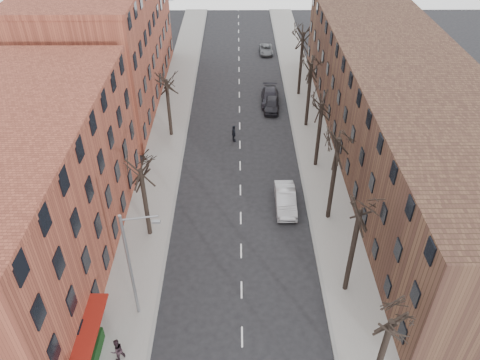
{
  "coord_description": "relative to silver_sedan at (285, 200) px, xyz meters",
  "views": [
    {
      "loc": [
        -0.25,
        -10.8,
        27.0
      ],
      "look_at": [
        -0.06,
        20.19,
        4.0
      ],
      "focal_mm": 35.0,
      "sensor_mm": 36.0,
      "label": 1
    }
  ],
  "objects": [
    {
      "name": "building_left_far",
      "position": [
        -20.0,
        22.47,
        6.18
      ],
      "size": [
        12.0,
        28.0,
        14.0
      ],
      "primitive_type": "cube",
      "color": "brown",
      "rests_on": "ground"
    },
    {
      "name": "parked_car_mid",
      "position": [
        -0.2,
        20.3,
        -0.05
      ],
      "size": [
        2.37,
        5.38,
        1.54
      ],
      "primitive_type": "imported",
      "rotation": [
        0.0,
        0.0,
        -0.04
      ],
      "color": "black",
      "rests_on": "ground"
    },
    {
      "name": "tree_right_f",
      "position": [
        3.6,
        22.47,
        -0.82
      ],
      "size": [
        5.2,
        5.2,
        11.6
      ],
      "primitive_type": null,
      "color": "black",
      "rests_on": "ground"
    },
    {
      "name": "building_right",
      "position": [
        12.0,
        8.47,
        4.18
      ],
      "size": [
        12.0,
        50.0,
        10.0
      ],
      "primitive_type": "cube",
      "color": "#4F3425",
      "rests_on": "ground"
    },
    {
      "name": "streetlight",
      "position": [
        -11.03,
        -11.53,
        4.19
      ],
      "size": [
        2.45,
        0.22,
        9.03
      ],
      "color": "slate",
      "rests_on": "ground"
    },
    {
      "name": "tree_right_d",
      "position": [
        3.6,
        6.47,
        -0.82
      ],
      "size": [
        5.2,
        5.2,
        10.0
      ],
      "primitive_type": null,
      "color": "black",
      "rests_on": "ground"
    },
    {
      "name": "tree_right_c",
      "position": [
        3.6,
        -1.53,
        -0.82
      ],
      "size": [
        5.2,
        5.2,
        11.6
      ],
      "primitive_type": null,
      "color": "black",
      "rests_on": "ground"
    },
    {
      "name": "sidewalk_right",
      "position": [
        4.0,
        13.47,
        -0.75
      ],
      "size": [
        4.0,
        90.0,
        0.15
      ],
      "primitive_type": "cube",
      "color": "gray",
      "rests_on": "ground"
    },
    {
      "name": "pedestrian_crossing",
      "position": [
        -4.65,
        11.21,
        0.13
      ],
      "size": [
        0.76,
        1.2,
        1.9
      ],
      "primitive_type": "imported",
      "rotation": [
        0.0,
        0.0,
        1.86
      ],
      "color": "black",
      "rests_on": "ground"
    },
    {
      "name": "pedestrian_b",
      "position": [
        -11.85,
        -15.13,
        0.2
      ],
      "size": [
        1.07,
        1.05,
        1.74
      ],
      "primitive_type": "imported",
      "rotation": [
        0.0,
        0.0,
        3.86
      ],
      "color": "black",
      "rests_on": "sidewalk_left"
    },
    {
      "name": "building_left_near",
      "position": [
        -20.0,
        -6.53,
        5.18
      ],
      "size": [
        12.0,
        26.0,
        12.0
      ],
      "primitive_type": "cube",
      "color": "brown",
      "rests_on": "ground"
    },
    {
      "name": "parked_car_near",
      "position": [
        -0.09,
        18.37,
        -0.08
      ],
      "size": [
        2.19,
        4.54,
        1.5
      ],
      "primitive_type": "imported",
      "rotation": [
        0.0,
        0.0,
        -0.1
      ],
      "color": "black",
      "rests_on": "ground"
    },
    {
      "name": "tree_right_b",
      "position": [
        3.6,
        -9.53,
        -0.82
      ],
      "size": [
        5.2,
        5.2,
        10.8
      ],
      "primitive_type": null,
      "color": "black",
      "rests_on": "ground"
    },
    {
      "name": "tree_left_b",
      "position": [
        -11.6,
        12.47,
        -0.82
      ],
      "size": [
        5.2,
        5.2,
        9.5
      ],
      "primitive_type": null,
      "color": "black",
      "rests_on": "ground"
    },
    {
      "name": "parked_car_far",
      "position": [
        0.15,
        36.57,
        -0.24
      ],
      "size": [
        2.02,
        4.23,
        1.16
      ],
      "primitive_type": "imported",
      "rotation": [
        0.0,
        0.0,
        0.02
      ],
      "color": "#5B5E62",
      "rests_on": "ground"
    },
    {
      "name": "tree_left_a",
      "position": [
        -11.6,
        -3.53,
        -0.82
      ],
      "size": [
        5.2,
        5.2,
        9.5
      ],
      "primitive_type": null,
      "color": "black",
      "rests_on": "ground"
    },
    {
      "name": "silver_sedan",
      "position": [
        0.0,
        0.0,
        0.0
      ],
      "size": [
        1.75,
        5.0,
        1.65
      ],
      "primitive_type": "imported",
      "rotation": [
        0.0,
        0.0,
        -0.0
      ],
      "color": "#A7A9AE",
      "rests_on": "ground"
    },
    {
      "name": "sidewalk_left",
      "position": [
        -12.0,
        13.47,
        -0.75
      ],
      "size": [
        4.0,
        90.0,
        0.15
      ],
      "primitive_type": "cube",
      "color": "gray",
      "rests_on": "ground"
    },
    {
      "name": "tree_right_e",
      "position": [
        3.6,
        14.47,
        -0.82
      ],
      "size": [
        5.2,
        5.2,
        10.8
      ],
      "primitive_type": null,
      "color": "black",
      "rests_on": "ground"
    }
  ]
}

